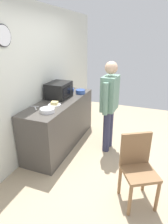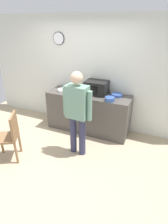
{
  "view_description": "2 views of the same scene",
  "coord_description": "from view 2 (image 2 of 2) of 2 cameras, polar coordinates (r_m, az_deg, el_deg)",
  "views": [
    {
      "loc": [
        -2.81,
        -0.43,
        2.07
      ],
      "look_at": [
        0.39,
        0.78,
        0.7
      ],
      "focal_mm": 30.55,
      "sensor_mm": 36.0,
      "label": 1
    },
    {
      "loc": [
        1.75,
        -2.51,
        2.43
      ],
      "look_at": [
        0.33,
        0.77,
        0.69
      ],
      "focal_mm": 29.92,
      "sensor_mm": 36.0,
      "label": 2
    }
  ],
  "objects": [
    {
      "name": "salad_bowl",
      "position": [
        4.2,
        9.98,
        5.14
      ],
      "size": [
        0.25,
        0.25,
        0.06
      ],
      "primitive_type": "cylinder",
      "color": "#33519E",
      "rests_on": "kitchen_counter"
    },
    {
      "name": "mixing_bowl",
      "position": [
        3.93,
        7.86,
        3.94
      ],
      "size": [
        0.2,
        0.2,
        0.08
      ],
      "primitive_type": "cylinder",
      "color": "#33519E",
      "rests_on": "kitchen_counter"
    },
    {
      "name": "ground_plane",
      "position": [
        3.91,
        -9.19,
        -12.93
      ],
      "size": [
        6.0,
        6.0,
        0.0
      ],
      "primitive_type": "plane",
      "color": "tan"
    },
    {
      "name": "person_standing",
      "position": [
        3.43,
        -2.08,
        0.87
      ],
      "size": [
        0.59,
        0.26,
        1.68
      ],
      "color": "#2F314F",
      "rests_on": "ground_plane"
    },
    {
      "name": "wooden_chair",
      "position": [
        3.77,
        -21.66,
        -6.53
      ],
      "size": [
        0.55,
        0.55,
        0.94
      ],
      "color": "olive",
      "rests_on": "ground_plane"
    },
    {
      "name": "spoon_utensil",
      "position": [
        4.65,
        -4.01,
        7.17
      ],
      "size": [
        0.14,
        0.13,
        0.01
      ],
      "primitive_type": "cube",
      "rotation": [
        0.0,
        0.0,
        0.74
      ],
      "color": "silver",
      "rests_on": "kitchen_counter"
    },
    {
      "name": "back_wall",
      "position": [
        4.6,
        0.33,
        11.79
      ],
      "size": [
        5.4,
        0.13,
        2.6
      ],
      "color": "silver",
      "rests_on": "ground_plane"
    },
    {
      "name": "kitchen_counter",
      "position": [
        4.47,
        1.33,
        -0.09
      ],
      "size": [
        1.94,
        0.62,
        0.93
      ],
      "primitive_type": "cube",
      "color": "#4C4742",
      "rests_on": "ground_plane"
    },
    {
      "name": "cereal_bowl",
      "position": [
        4.45,
        -6.52,
        6.56
      ],
      "size": [
        0.24,
        0.24,
        0.07
      ],
      "primitive_type": "cylinder",
      "color": "white",
      "rests_on": "kitchen_counter"
    },
    {
      "name": "microwave",
      "position": [
        4.26,
        3.83,
        7.48
      ],
      "size": [
        0.5,
        0.39,
        0.3
      ],
      "color": "black",
      "rests_on": "kitchen_counter"
    },
    {
      "name": "fork_utensil",
      "position": [
        4.69,
        -2.79,
        7.36
      ],
      "size": [
        0.07,
        0.17,
        0.01
      ],
      "primitive_type": "cube",
      "rotation": [
        0.0,
        0.0,
        1.88
      ],
      "color": "silver",
      "rests_on": "kitchen_counter"
    },
    {
      "name": "sandwich_plate",
      "position": [
        4.35,
        -2.29,
        6.11
      ],
      "size": [
        0.22,
        0.22,
        0.07
      ],
      "color": "white",
      "rests_on": "kitchen_counter"
    }
  ]
}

